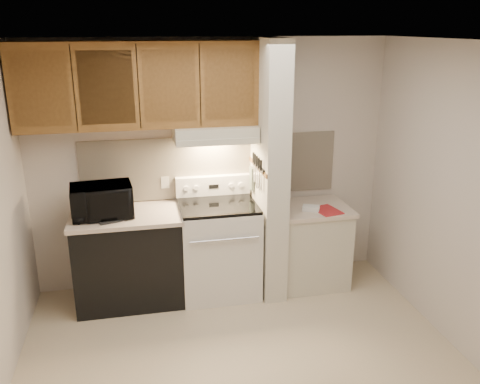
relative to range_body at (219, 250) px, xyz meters
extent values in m
plane|color=beige|center=(0.00, -1.16, -0.46)|extent=(3.60, 3.60, 0.00)
plane|color=white|center=(0.00, -1.16, 2.04)|extent=(3.60, 3.60, 0.00)
cube|color=beige|center=(0.00, 0.34, 0.79)|extent=(3.60, 2.50, 0.02)
cube|color=beige|center=(1.80, -1.16, 0.79)|extent=(0.02, 3.00, 2.50)
cube|color=beige|center=(0.00, 0.33, 0.78)|extent=(2.60, 0.02, 0.63)
cube|color=silver|center=(0.00, 0.00, 0.00)|extent=(0.76, 0.65, 0.92)
cube|color=black|center=(0.00, -0.32, 0.04)|extent=(0.50, 0.01, 0.30)
cylinder|color=silver|center=(0.00, -0.35, 0.26)|extent=(0.65, 0.02, 0.02)
cube|color=black|center=(0.00, 0.00, 0.48)|extent=(0.74, 0.64, 0.03)
cube|color=silver|center=(0.00, 0.28, 0.59)|extent=(0.76, 0.08, 0.20)
cube|color=black|center=(0.00, 0.24, 0.59)|extent=(0.10, 0.01, 0.04)
cylinder|color=silver|center=(-0.28, 0.24, 0.59)|extent=(0.05, 0.02, 0.05)
cylinder|color=silver|center=(-0.18, 0.24, 0.59)|extent=(0.05, 0.02, 0.05)
cylinder|color=silver|center=(0.18, 0.24, 0.59)|extent=(0.05, 0.02, 0.05)
cylinder|color=silver|center=(0.28, 0.24, 0.59)|extent=(0.05, 0.02, 0.05)
cube|color=black|center=(-0.88, 0.01, -0.03)|extent=(1.00, 0.63, 0.87)
cube|color=beige|center=(-0.88, 0.01, 0.43)|extent=(1.04, 0.67, 0.04)
cube|color=black|center=(-1.01, -0.19, 0.46)|extent=(0.21, 0.12, 0.01)
cylinder|color=#1E6861|center=(-0.96, 0.23, 0.50)|extent=(0.12, 0.12, 0.11)
cube|color=beige|center=(-0.48, 0.32, 0.64)|extent=(0.08, 0.01, 0.12)
imported|color=black|center=(-1.09, -0.01, 0.60)|extent=(0.58, 0.42, 0.30)
cube|color=beige|center=(0.51, -0.01, 0.79)|extent=(0.22, 0.70, 2.50)
cube|color=brown|center=(0.39, -0.01, 0.84)|extent=(0.01, 0.70, 0.04)
cube|color=black|center=(0.39, -0.06, 0.86)|extent=(0.02, 0.42, 0.04)
cube|color=silver|center=(0.38, -0.21, 0.76)|extent=(0.01, 0.03, 0.16)
cylinder|color=black|center=(0.38, -0.20, 0.91)|extent=(0.02, 0.02, 0.10)
cube|color=silver|center=(0.38, -0.12, 0.75)|extent=(0.01, 0.04, 0.18)
cylinder|color=black|center=(0.38, -0.12, 0.91)|extent=(0.02, 0.02, 0.10)
cube|color=silver|center=(0.38, -0.06, 0.74)|extent=(0.01, 0.04, 0.20)
cylinder|color=black|center=(0.38, -0.04, 0.91)|extent=(0.02, 0.02, 0.10)
cube|color=silver|center=(0.38, 0.03, 0.76)|extent=(0.01, 0.04, 0.16)
cylinder|color=black|center=(0.38, 0.03, 0.91)|extent=(0.02, 0.02, 0.10)
cube|color=silver|center=(0.38, 0.10, 0.75)|extent=(0.01, 0.04, 0.18)
cylinder|color=black|center=(0.38, 0.10, 0.91)|extent=(0.02, 0.02, 0.10)
cube|color=slate|center=(0.38, 0.17, 0.67)|extent=(0.03, 0.10, 0.23)
cube|color=beige|center=(0.97, -0.01, -0.06)|extent=(0.70, 0.60, 0.81)
cube|color=beige|center=(0.97, -0.01, 0.37)|extent=(0.74, 0.64, 0.04)
cube|color=#B22125|center=(1.07, -0.16, 0.39)|extent=(0.28, 0.34, 0.01)
cube|color=white|center=(0.92, -0.11, 0.41)|extent=(0.20, 0.17, 0.04)
cube|color=beige|center=(0.00, 0.12, 1.17)|extent=(0.78, 0.44, 0.15)
cube|color=beige|center=(0.00, -0.08, 1.12)|extent=(0.78, 0.04, 0.06)
cube|color=brown|center=(-0.69, 0.17, 1.62)|extent=(2.18, 0.33, 0.77)
cube|color=brown|center=(-1.51, 0.01, 1.62)|extent=(0.46, 0.01, 0.63)
cube|color=black|center=(-1.23, 0.01, 1.62)|extent=(0.01, 0.01, 0.73)
cube|color=brown|center=(-0.96, 0.01, 1.62)|extent=(0.46, 0.01, 0.63)
cube|color=black|center=(-0.69, 0.01, 1.62)|extent=(0.01, 0.01, 0.73)
cube|color=brown|center=(-0.42, 0.01, 1.62)|extent=(0.46, 0.01, 0.63)
cube|color=black|center=(-0.14, 0.01, 1.62)|extent=(0.01, 0.01, 0.73)
cube|color=brown|center=(0.13, 0.01, 1.62)|extent=(0.46, 0.01, 0.63)
camera|label=1|loc=(-0.75, -4.59, 2.14)|focal=38.00mm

